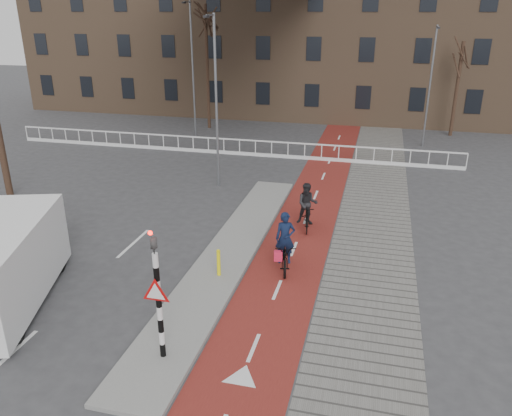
# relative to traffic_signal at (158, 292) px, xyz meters

# --- Properties ---
(ground) EXTENTS (120.00, 120.00, 0.00)m
(ground) POSITION_rel_traffic_signal_xyz_m (0.60, 2.02, -1.99)
(ground) COLOR #38383A
(ground) RESTS_ON ground
(bike_lane) EXTENTS (2.50, 60.00, 0.01)m
(bike_lane) POSITION_rel_traffic_signal_xyz_m (2.10, 12.02, -1.98)
(bike_lane) COLOR maroon
(bike_lane) RESTS_ON ground
(sidewalk) EXTENTS (3.00, 60.00, 0.01)m
(sidewalk) POSITION_rel_traffic_signal_xyz_m (4.90, 12.02, -1.98)
(sidewalk) COLOR slate
(sidewalk) RESTS_ON ground
(curb_island) EXTENTS (1.80, 16.00, 0.12)m
(curb_island) POSITION_rel_traffic_signal_xyz_m (-0.10, 6.02, -1.93)
(curb_island) COLOR gray
(curb_island) RESTS_ON ground
(traffic_signal) EXTENTS (0.80, 0.80, 3.68)m
(traffic_signal) POSITION_rel_traffic_signal_xyz_m (0.00, 0.00, 0.00)
(traffic_signal) COLOR black
(traffic_signal) RESTS_ON curb_island
(bollard) EXTENTS (0.12, 0.12, 0.91)m
(bollard) POSITION_rel_traffic_signal_xyz_m (0.08, 4.30, -1.42)
(bollard) COLOR #FCEC0E
(bollard) RESTS_ON curb_island
(cyclist_near) EXTENTS (1.10, 2.07, 2.04)m
(cyclist_near) POSITION_rel_traffic_signal_xyz_m (2.05, 5.47, -1.30)
(cyclist_near) COLOR black
(cyclist_near) RESTS_ON bike_lane
(cyclist_far) EXTENTS (0.92, 1.85, 1.93)m
(cyclist_far) POSITION_rel_traffic_signal_xyz_m (2.27, 8.96, -1.18)
(cyclist_far) COLOR black
(cyclist_far) RESTS_ON bike_lane
(van) EXTENTS (3.97, 6.14, 2.46)m
(van) POSITION_rel_traffic_signal_xyz_m (-5.63, 1.27, -0.70)
(van) COLOR white
(van) RESTS_ON ground
(railing) EXTENTS (28.00, 0.10, 0.99)m
(railing) POSITION_rel_traffic_signal_xyz_m (-4.40, 19.02, -1.68)
(railing) COLOR silver
(railing) RESTS_ON ground
(townhouse_row) EXTENTS (46.00, 10.00, 15.90)m
(townhouse_row) POSITION_rel_traffic_signal_xyz_m (-2.40, 34.02, 5.82)
(townhouse_row) COLOR #7F6047
(townhouse_row) RESTS_ON ground
(tree_mid) EXTENTS (0.23, 0.23, 8.67)m
(tree_mid) POSITION_rel_traffic_signal_xyz_m (-7.71, 25.82, 2.35)
(tree_mid) COLOR black
(tree_mid) RESTS_ON ground
(tree_right) EXTENTS (0.24, 0.24, 6.35)m
(tree_right) POSITION_rel_traffic_signal_xyz_m (9.66, 27.58, 1.18)
(tree_right) COLOR black
(tree_right) RESTS_ON ground
(streetlight_near) EXTENTS (0.12, 0.12, 8.14)m
(streetlight_near) POSITION_rel_traffic_signal_xyz_m (-2.85, 13.22, 2.08)
(streetlight_near) COLOR slate
(streetlight_near) RESTS_ON ground
(streetlight_left) EXTENTS (0.12, 0.12, 8.84)m
(streetlight_left) POSITION_rel_traffic_signal_xyz_m (-7.75, 23.02, 2.43)
(streetlight_left) COLOR slate
(streetlight_left) RESTS_ON ground
(streetlight_right) EXTENTS (0.12, 0.12, 7.45)m
(streetlight_right) POSITION_rel_traffic_signal_xyz_m (7.58, 23.98, 1.74)
(streetlight_right) COLOR slate
(streetlight_right) RESTS_ON ground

